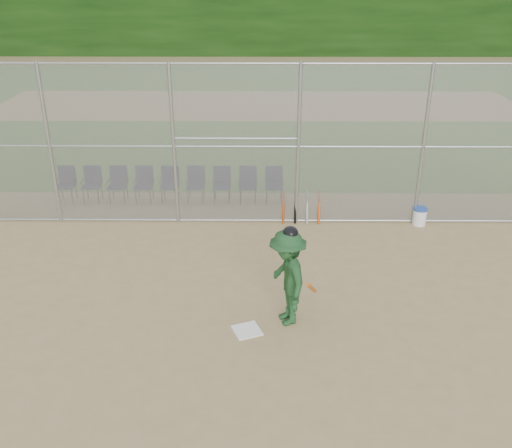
{
  "coord_description": "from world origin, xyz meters",
  "views": [
    {
      "loc": [
        0.08,
        -8.21,
        6.06
      ],
      "look_at": [
        0.0,
        2.5,
        1.1
      ],
      "focal_mm": 40.0,
      "sensor_mm": 36.0,
      "label": 1
    }
  ],
  "objects_px": {
    "batter_at_plate": "(287,277)",
    "water_cooler": "(420,216)",
    "home_plate": "(247,330)",
    "chair_0": "(66,185)"
  },
  "relations": [
    {
      "from": "home_plate",
      "to": "batter_at_plate",
      "type": "distance_m",
      "value": 1.21
    },
    {
      "from": "batter_at_plate",
      "to": "water_cooler",
      "type": "distance_m",
      "value": 5.58
    },
    {
      "from": "chair_0",
      "to": "home_plate",
      "type": "bearing_deg",
      "value": -49.94
    },
    {
      "from": "water_cooler",
      "to": "chair_0",
      "type": "relative_size",
      "value": 0.47
    },
    {
      "from": "batter_at_plate",
      "to": "home_plate",
      "type": "bearing_deg",
      "value": -155.68
    },
    {
      "from": "water_cooler",
      "to": "batter_at_plate",
      "type": "bearing_deg",
      "value": -129.56
    },
    {
      "from": "home_plate",
      "to": "batter_at_plate",
      "type": "height_order",
      "value": "batter_at_plate"
    },
    {
      "from": "home_plate",
      "to": "water_cooler",
      "type": "distance_m",
      "value": 6.26
    },
    {
      "from": "batter_at_plate",
      "to": "chair_0",
      "type": "xyz_separation_m",
      "value": [
        -5.82,
        5.74,
        -0.45
      ]
    },
    {
      "from": "home_plate",
      "to": "batter_at_plate",
      "type": "relative_size",
      "value": 0.24
    }
  ]
}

